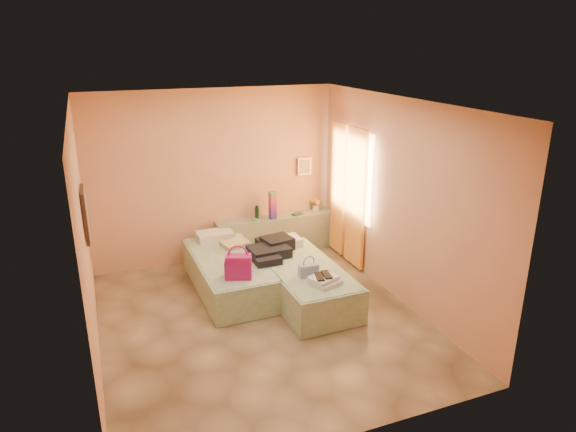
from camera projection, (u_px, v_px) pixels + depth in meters
name	position (u px, v px, depth m)	size (l,w,h in m)	color
ground	(262.00, 321.00, 6.71)	(4.50, 4.50, 0.00)	tan
room_walls	(260.00, 177.00, 6.70)	(4.02, 4.51, 2.81)	tan
headboard_ledge	(276.00, 235.00, 8.79)	(2.05, 0.30, 0.65)	gray
bed_left	(229.00, 273.00, 7.50)	(0.90, 2.00, 0.50)	#A9C39D
bed_right	(303.00, 282.00, 7.24)	(0.90, 2.00, 0.50)	#A9C39D
water_bottle	(257.00, 213.00, 8.55)	(0.06, 0.06, 0.22)	#143723
rainbow_box	(273.00, 205.00, 8.51)	(0.10, 0.10, 0.47)	#A31469
small_dish	(255.00, 220.00, 8.49)	(0.11, 0.11, 0.03)	#509373
green_book	(297.00, 214.00, 8.77)	(0.17, 0.12, 0.03)	#2A4E37
flower_vase	(316.00, 203.00, 8.98)	(0.19, 0.19, 0.25)	silver
magenta_handbag	(238.00, 266.00, 6.75)	(0.35, 0.20, 0.33)	#A31469
khaki_garment	(235.00, 244.00, 7.85)	(0.39, 0.32, 0.07)	tan
clothes_pile	(272.00, 250.00, 7.46)	(0.63, 0.63, 0.19)	black
blue_handbag	(309.00, 270.00, 6.82)	(0.26, 0.11, 0.17)	#3E5695
towel_stack	(325.00, 280.00, 6.61)	(0.35, 0.30, 0.10)	silver
sandal_pair	(323.00, 276.00, 6.60)	(0.18, 0.24, 0.02)	black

